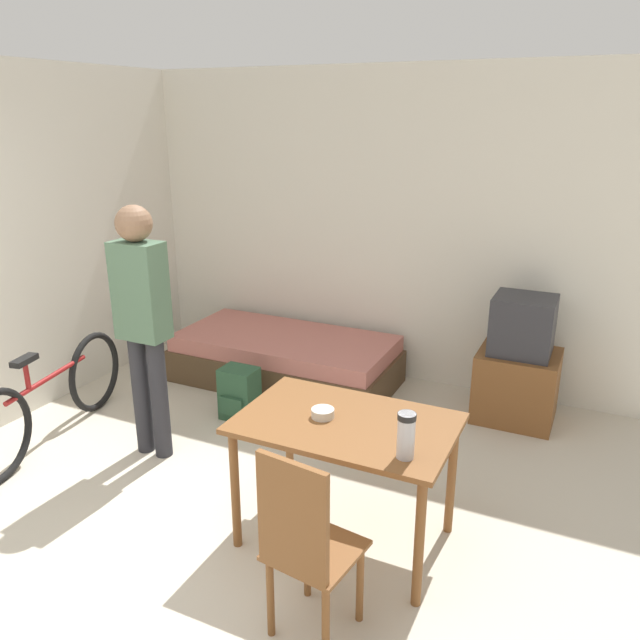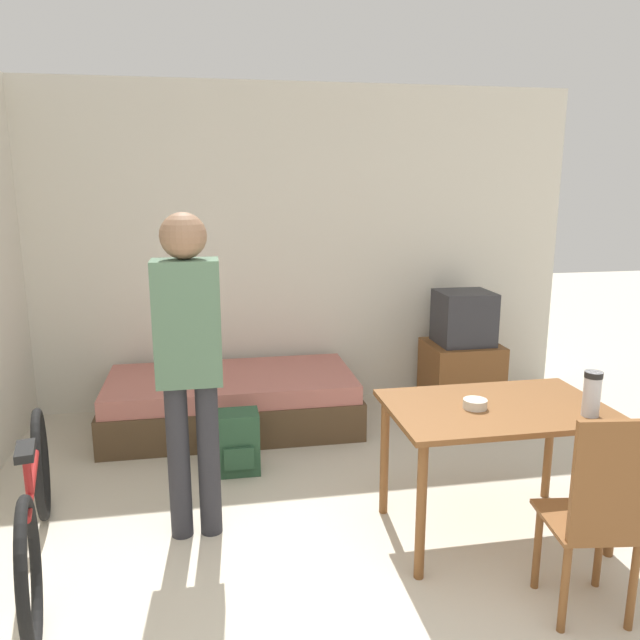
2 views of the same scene
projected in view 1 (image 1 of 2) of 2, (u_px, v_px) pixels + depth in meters
name	position (u px, v px, depth m)	size (l,w,h in m)	color
ground_plane	(95.00, 613.00, 3.05)	(20.00, 20.00, 0.00)	beige
wall_back	(360.00, 227.00, 5.54)	(5.10, 0.06, 2.70)	silver
wall_left	(34.00, 242.00, 4.91)	(0.06, 4.38, 2.70)	silver
daybed	(286.00, 359.00, 5.59)	(1.95, 0.95, 0.43)	#4C3823
tv	(518.00, 367.00, 4.85)	(0.61, 0.53, 1.01)	brown
dining_table	(346.00, 437.00, 3.38)	(1.16, 0.75, 0.75)	brown
wooden_chair	(304.00, 543.00, 2.72)	(0.43, 0.43, 0.99)	brown
bicycle	(51.00, 400.00, 4.53)	(0.38, 1.72, 0.74)	black
person_standing	(142.00, 314.00, 4.15)	(0.34, 0.24, 1.77)	#28282D
thermos_flask	(406.00, 433.00, 2.96)	(0.09, 0.09, 0.23)	#B7B7BC
mate_bowl	(323.00, 413.00, 3.38)	(0.13, 0.13, 0.05)	beige
backpack	(239.00, 394.00, 4.92)	(0.28, 0.24, 0.42)	#284C33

